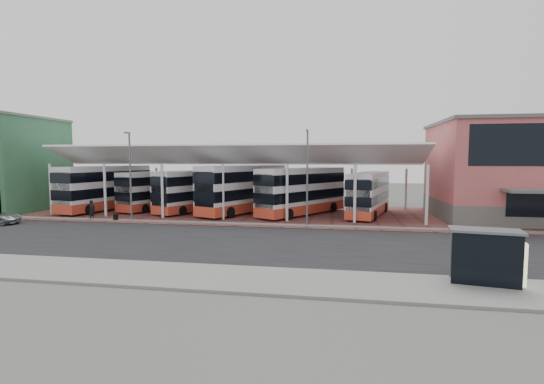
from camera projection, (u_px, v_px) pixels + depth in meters
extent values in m
plane|color=#4B4E48|center=(270.00, 241.00, 27.32)|extent=(140.00, 140.00, 0.00)
cube|color=black|center=(268.00, 244.00, 26.33)|extent=(120.00, 14.00, 0.02)
cube|color=brown|center=(313.00, 215.00, 39.73)|extent=(72.00, 16.00, 0.06)
cube|color=slate|center=(237.00, 278.00, 18.48)|extent=(120.00, 4.00, 0.14)
cube|color=slate|center=(283.00, 225.00, 33.40)|extent=(120.00, 0.80, 0.14)
cube|color=#D29F00|center=(247.00, 268.00, 20.44)|extent=(120.00, 0.12, 0.01)
cube|color=#D29F00|center=(248.00, 266.00, 20.74)|extent=(120.00, 0.12, 0.01)
cylinder|color=silver|center=(51.00, 190.00, 39.56)|extent=(0.26, 0.26, 5.20)
cylinder|color=silver|center=(113.00, 185.00, 50.39)|extent=(0.26, 0.26, 4.60)
cylinder|color=silver|center=(105.00, 190.00, 38.53)|extent=(0.26, 0.26, 5.20)
cylinder|color=silver|center=(157.00, 186.00, 49.36)|extent=(0.26, 0.26, 4.60)
cylinder|color=silver|center=(162.00, 191.00, 37.50)|extent=(0.26, 0.26, 5.20)
cylinder|color=silver|center=(202.00, 187.00, 48.33)|extent=(0.26, 0.26, 4.60)
cylinder|color=silver|center=(223.00, 192.00, 36.47)|extent=(0.26, 0.26, 5.20)
cylinder|color=silver|center=(250.00, 187.00, 47.30)|extent=(0.26, 0.26, 4.60)
cylinder|color=silver|center=(287.00, 193.00, 35.44)|extent=(0.26, 0.26, 5.20)
cylinder|color=silver|center=(300.00, 188.00, 46.27)|extent=(0.26, 0.26, 4.60)
cylinder|color=silver|center=(355.00, 194.00, 34.41)|extent=(0.26, 0.26, 5.20)
cylinder|color=silver|center=(352.00, 188.00, 45.24)|extent=(0.26, 0.26, 4.60)
cylinder|color=silver|center=(427.00, 195.00, 33.38)|extent=(0.26, 0.26, 5.20)
cylinder|color=silver|center=(406.00, 189.00, 44.20)|extent=(0.26, 0.26, 4.60)
cube|color=white|center=(229.00, 155.00, 38.34)|extent=(37.00, 4.95, 1.95)
cube|color=white|center=(243.00, 157.00, 43.85)|extent=(37.00, 7.12, 1.43)
cube|color=#595754|center=(537.00, 210.00, 37.03)|extent=(18.00, 12.00, 1.80)
cube|color=#BB5A59|center=(539.00, 162.00, 36.66)|extent=(18.00, 12.00, 7.20)
cube|color=#595754|center=(542.00, 122.00, 36.35)|extent=(18.40, 12.40, 0.30)
cube|color=#326742|center=(17.00, 165.00, 42.85)|extent=(6.20, 10.00, 10.00)
cube|color=#595754|center=(15.00, 118.00, 42.42)|extent=(6.40, 10.20, 0.25)
cylinder|color=#585A61|center=(130.00, 178.00, 35.57)|extent=(0.16, 0.16, 8.00)
cube|color=#585A61|center=(127.00, 133.00, 34.94)|extent=(0.15, 0.90, 0.15)
cylinder|color=#585A61|center=(307.00, 179.00, 32.82)|extent=(0.16, 0.16, 8.00)
cube|color=#585A61|center=(307.00, 130.00, 32.19)|extent=(0.15, 0.90, 0.15)
cube|color=silver|center=(106.00, 187.00, 43.53)|extent=(4.88, 11.97, 4.57)
cube|color=#C23E27|center=(107.00, 203.00, 43.69)|extent=(4.93, 12.02, 0.96)
cube|color=black|center=(106.00, 191.00, 43.57)|extent=(4.93, 12.02, 1.01)
cube|color=black|center=(106.00, 176.00, 43.43)|extent=(4.93, 12.02, 1.01)
cube|color=black|center=(61.00, 192.00, 38.16)|extent=(2.36, 0.57, 3.82)
cylinder|color=black|center=(70.00, 208.00, 40.71)|extent=(0.50, 1.10, 1.06)
cylinder|color=black|center=(89.00, 209.00, 39.75)|extent=(0.50, 1.10, 1.06)
cylinder|color=black|center=(121.00, 201.00, 47.65)|extent=(0.50, 1.10, 1.06)
cylinder|color=black|center=(139.00, 202.00, 46.70)|extent=(0.50, 1.10, 1.06)
cube|color=silver|center=(159.00, 189.00, 44.19)|extent=(5.43, 10.39, 3.98)
cube|color=#C23E27|center=(159.00, 204.00, 44.33)|extent=(5.48, 10.44, 0.83)
cube|color=black|center=(159.00, 193.00, 44.23)|extent=(5.48, 10.44, 0.88)
cube|color=black|center=(159.00, 180.00, 44.10)|extent=(5.48, 10.44, 0.88)
cube|color=black|center=(123.00, 194.00, 39.78)|extent=(2.00, 0.75, 3.33)
cylinder|color=black|center=(129.00, 207.00, 42.04)|extent=(0.54, 0.96, 0.93)
cylinder|color=black|center=(145.00, 209.00, 40.94)|extent=(0.54, 0.96, 0.93)
cylinder|color=black|center=(172.00, 202.00, 47.74)|extent=(0.54, 0.96, 0.93)
cylinder|color=black|center=(187.00, 203.00, 46.64)|extent=(0.54, 0.96, 0.93)
cube|color=silver|center=(197.00, 190.00, 42.44)|extent=(6.29, 10.67, 4.13)
cube|color=#C23E27|center=(197.00, 205.00, 42.58)|extent=(6.34, 10.72, 0.86)
cube|color=black|center=(197.00, 194.00, 42.48)|extent=(6.34, 10.72, 0.91)
cube|color=black|center=(197.00, 180.00, 42.35)|extent=(6.34, 10.72, 0.91)
cube|color=black|center=(159.00, 194.00, 38.06)|extent=(2.03, 0.92, 3.46)
cylinder|color=black|center=(166.00, 209.00, 40.40)|extent=(0.62, 0.99, 0.96)
cylinder|color=black|center=(182.00, 211.00, 39.11)|extent=(0.62, 0.99, 0.96)
cylinder|color=black|center=(210.00, 203.00, 46.08)|extent=(0.62, 0.99, 0.96)
cylinder|color=black|center=(226.00, 204.00, 44.79)|extent=(0.62, 0.99, 0.96)
cube|color=silver|center=(244.00, 188.00, 41.18)|extent=(7.34, 11.99, 4.66)
cube|color=#C23E27|center=(244.00, 206.00, 41.34)|extent=(7.40, 12.05, 0.98)
cube|color=black|center=(244.00, 192.00, 41.23)|extent=(7.40, 12.05, 1.03)
cube|color=black|center=(244.00, 176.00, 41.08)|extent=(7.40, 12.05, 1.03)
cube|color=black|center=(204.00, 193.00, 36.31)|extent=(2.27, 1.10, 3.90)
cylinder|color=black|center=(209.00, 210.00, 38.96)|extent=(0.72, 1.11, 1.08)
cylinder|color=black|center=(230.00, 212.00, 37.45)|extent=(0.72, 1.11, 1.08)
cylinder|color=black|center=(255.00, 203.00, 45.26)|extent=(0.72, 1.11, 1.08)
cylinder|color=black|center=(275.00, 205.00, 43.75)|extent=(0.72, 1.11, 1.08)
cube|color=silver|center=(302.00, 190.00, 39.77)|extent=(8.29, 10.99, 4.45)
cube|color=#C23E27|center=(302.00, 208.00, 39.92)|extent=(8.35, 11.05, 0.93)
cube|color=black|center=(302.00, 195.00, 39.81)|extent=(8.35, 11.05, 0.98)
cube|color=black|center=(302.00, 178.00, 39.67)|extent=(8.35, 11.05, 0.98)
cube|color=black|center=(264.00, 195.00, 35.63)|extent=(2.02, 1.34, 3.72)
cylinder|color=black|center=(268.00, 212.00, 38.12)|extent=(0.80, 1.03, 1.03)
cylinder|color=black|center=(289.00, 214.00, 36.38)|extent=(0.80, 1.03, 1.03)
cylinder|color=black|center=(313.00, 205.00, 43.48)|extent=(0.80, 1.03, 1.03)
cylinder|color=black|center=(333.00, 207.00, 41.74)|extent=(0.80, 1.03, 1.03)
cube|color=silver|center=(369.00, 193.00, 39.22)|extent=(4.86, 10.57, 4.03)
cube|color=#C23E27|center=(369.00, 209.00, 39.36)|extent=(4.90, 10.62, 0.84)
cube|color=black|center=(369.00, 197.00, 39.26)|extent=(4.90, 10.62, 0.89)
cube|color=black|center=(369.00, 182.00, 39.13)|extent=(4.90, 10.62, 0.89)
cube|color=black|center=(358.00, 198.00, 34.60)|extent=(2.07, 0.62, 3.38)
cylinder|color=black|center=(349.00, 214.00, 36.86)|extent=(0.49, 0.97, 0.94)
cylinder|color=black|center=(375.00, 215.00, 35.89)|extent=(0.49, 0.97, 0.94)
cylinder|color=black|center=(364.00, 206.00, 42.85)|extent=(0.49, 0.97, 0.94)
cylinder|color=black|center=(386.00, 207.00, 41.88)|extent=(0.49, 0.97, 0.94)
imported|color=black|center=(92.00, 210.00, 36.43)|extent=(0.52, 0.71, 1.81)
cube|color=black|center=(116.00, 217.00, 35.82)|extent=(0.35, 0.25, 0.60)
cube|color=black|center=(487.00, 260.00, 17.01)|extent=(2.77, 0.56, 2.32)
cube|color=#585A61|center=(485.00, 231.00, 17.43)|extent=(3.15, 1.85, 0.11)
cylinder|color=#585A61|center=(451.00, 252.00, 18.48)|extent=(0.11, 0.11, 2.32)
cylinder|color=#585A61|center=(514.00, 257.00, 17.63)|extent=(0.11, 0.11, 2.32)
cube|color=#CAD68B|center=(522.00, 263.00, 17.06)|extent=(0.30, 1.03, 1.86)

